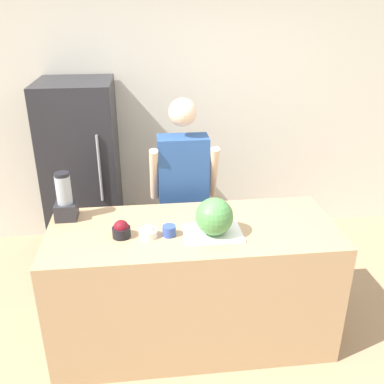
{
  "coord_description": "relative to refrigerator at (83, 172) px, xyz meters",
  "views": [
    {
      "loc": [
        -0.3,
        -2.14,
        2.34
      ],
      "look_at": [
        0.0,
        0.44,
        1.18
      ],
      "focal_mm": 40.0,
      "sensor_mm": 36.0,
      "label": 1
    }
  ],
  "objects": [
    {
      "name": "ground_plane",
      "position": [
        0.89,
        -1.73,
        -0.86
      ],
      "size": [
        14.0,
        14.0,
        0.0
      ],
      "primitive_type": "plane",
      "color": "tan"
    },
    {
      "name": "wall_back",
      "position": [
        0.89,
        0.41,
        0.44
      ],
      "size": [
        8.0,
        0.06,
        2.6
      ],
      "color": "silver",
      "rests_on": "ground_plane"
    },
    {
      "name": "counter_island",
      "position": [
        0.89,
        -1.33,
        -0.39
      ],
      "size": [
        1.97,
        0.8,
        0.93
      ],
      "color": "tan",
      "rests_on": "ground_plane"
    },
    {
      "name": "refrigerator",
      "position": [
        0.0,
        0.0,
        0.0
      ],
      "size": [
        0.66,
        0.74,
        1.71
      ],
      "color": "#232328",
      "rests_on": "ground_plane"
    },
    {
      "name": "person",
      "position": [
        0.89,
        -0.66,
        0.01
      ],
      "size": [
        0.54,
        0.27,
        1.67
      ],
      "color": "#4C608C",
      "rests_on": "ground_plane"
    },
    {
      "name": "cutting_board",
      "position": [
        1.01,
        -1.42,
        0.08
      ],
      "size": [
        0.39,
        0.28,
        0.01
      ],
      "color": "white",
      "rests_on": "counter_island"
    },
    {
      "name": "watermelon",
      "position": [
        1.02,
        -1.44,
        0.21
      ],
      "size": [
        0.25,
        0.25,
        0.25
      ],
      "color": "#4C8C47",
      "rests_on": "cutting_board"
    },
    {
      "name": "bowl_cherries",
      "position": [
        0.41,
        -1.39,
        0.12
      ],
      "size": [
        0.12,
        0.12,
        0.12
      ],
      "color": "black",
      "rests_on": "counter_island"
    },
    {
      "name": "bowl_cream",
      "position": [
        0.59,
        -1.41,
        0.11
      ],
      "size": [
        0.12,
        0.12,
        0.09
      ],
      "color": "white",
      "rests_on": "counter_island"
    },
    {
      "name": "bowl_small_blue",
      "position": [
        0.73,
        -1.41,
        0.11
      ],
      "size": [
        0.09,
        0.09,
        0.07
      ],
      "color": "#334C9E",
      "rests_on": "counter_island"
    },
    {
      "name": "blender",
      "position": [
        0.02,
        -1.08,
        0.22
      ],
      "size": [
        0.15,
        0.15,
        0.35
      ],
      "color": "#28282D",
      "rests_on": "counter_island"
    }
  ]
}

